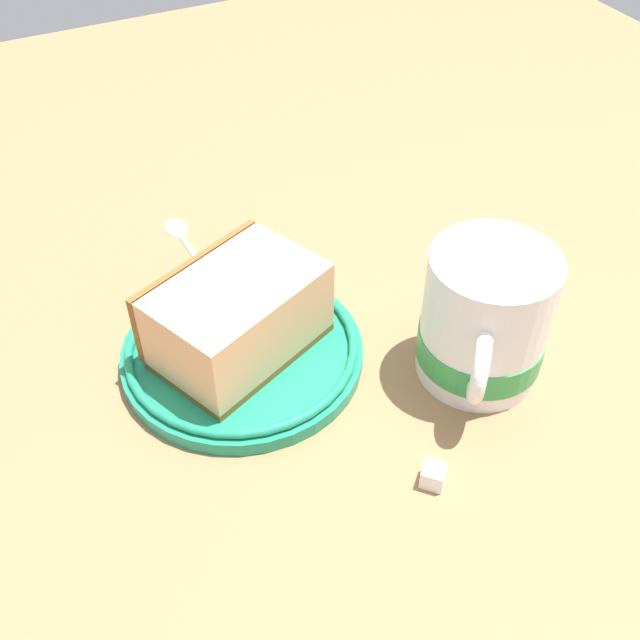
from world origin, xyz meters
TOP-DOWN VIEW (x-y plane):
  - ground_plane at (0.00, 0.00)cm, footprint 131.56×131.56cm
  - small_plate at (-5.64, -0.12)cm, footprint 17.94×17.94cm
  - cake_slice at (-5.75, 0.14)cm, footprint 14.23×12.32cm
  - tea_mug at (9.38, -8.55)cm, footprint 9.57×10.44cm
  - teaspoon at (-4.85, 15.48)cm, footprint 2.10×13.31cm
  - sugar_cube at (1.14, -15.62)cm, footprint 2.08×2.08cm

SIDE VIEW (x-z plane):
  - ground_plane at x=0.00cm, z-range -3.04..0.00cm
  - teaspoon at x=-4.85cm, z-range -0.05..0.75cm
  - sugar_cube at x=1.14cm, z-range 0.00..1.47cm
  - small_plate at x=-5.64cm, z-range -0.02..1.80cm
  - cake_slice at x=-5.75cm, z-range 1.18..7.54cm
  - tea_mug at x=9.38cm, z-range -0.39..9.89cm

